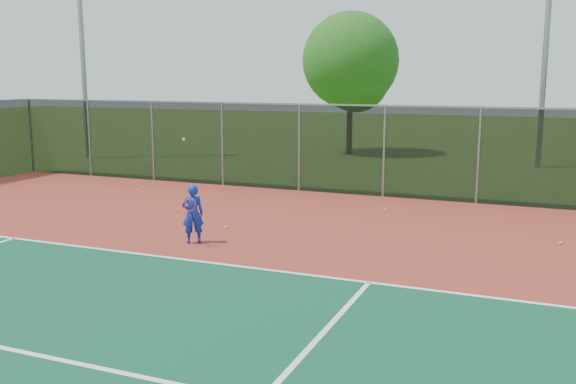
# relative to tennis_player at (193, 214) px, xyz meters

# --- Properties ---
(ground) EXTENTS (120.00, 120.00, 0.00)m
(ground) POSITION_rel_tennis_player_xyz_m (2.71, -4.35, -0.73)
(ground) COLOR #375B1A
(ground) RESTS_ON ground
(court_apron) EXTENTS (30.00, 20.00, 0.02)m
(court_apron) POSITION_rel_tennis_player_xyz_m (2.71, -2.35, -0.72)
(court_apron) COLOR maroon
(court_apron) RESTS_ON ground
(fence_back) EXTENTS (30.00, 0.06, 3.03)m
(fence_back) POSITION_rel_tennis_player_xyz_m (2.71, 7.65, 0.83)
(fence_back) COLOR black
(fence_back) RESTS_ON court_apron
(tennis_player) EXTENTS (0.62, 0.71, 2.51)m
(tennis_player) POSITION_rel_tennis_player_xyz_m (0.00, 0.00, 0.00)
(tennis_player) COLOR #132CB5
(tennis_player) RESTS_ON court_apron
(practice_ball_0) EXTENTS (0.07, 0.07, 0.07)m
(practice_ball_0) POSITION_rel_tennis_player_xyz_m (-1.59, 2.99, -0.68)
(practice_ball_0) COLOR yellow
(practice_ball_0) RESTS_ON court_apron
(practice_ball_1) EXTENTS (0.07, 0.07, 0.07)m
(practice_ball_1) POSITION_rel_tennis_player_xyz_m (-2.33, 2.96, -0.68)
(practice_ball_1) COLOR yellow
(practice_ball_1) RESTS_ON court_apron
(practice_ball_2) EXTENTS (0.07, 0.07, 0.07)m
(practice_ball_2) POSITION_rel_tennis_player_xyz_m (-5.44, 5.36, -0.68)
(practice_ball_2) COLOR yellow
(practice_ball_2) RESTS_ON court_apron
(practice_ball_3) EXTENTS (0.07, 0.07, 0.07)m
(practice_ball_3) POSITION_rel_tennis_player_xyz_m (3.34, 5.39, -0.68)
(practice_ball_3) COLOR yellow
(practice_ball_3) RESTS_ON court_apron
(practice_ball_4) EXTENTS (0.07, 0.07, 0.07)m
(practice_ball_4) POSITION_rel_tennis_player_xyz_m (8.14, 3.20, -0.68)
(practice_ball_4) COLOR yellow
(practice_ball_4) RESTS_ON court_apron
(practice_ball_5) EXTENTS (0.07, 0.07, 0.07)m
(practice_ball_5) POSITION_rel_tennis_player_xyz_m (-8.09, 5.21, -0.68)
(practice_ball_5) COLOR yellow
(practice_ball_5) RESTS_ON court_apron
(practice_ball_6) EXTENTS (0.07, 0.07, 0.07)m
(practice_ball_6) POSITION_rel_tennis_player_xyz_m (0.03, 1.59, -0.68)
(practice_ball_6) COLOR yellow
(practice_ball_6) RESTS_ON court_apron
(tree_back_left) EXTENTS (4.92, 4.92, 7.23)m
(tree_back_left) POSITION_rel_tennis_player_xyz_m (-1.88, 18.99, 3.80)
(tree_back_left) COLOR #3C2415
(tree_back_left) RESTS_ON ground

